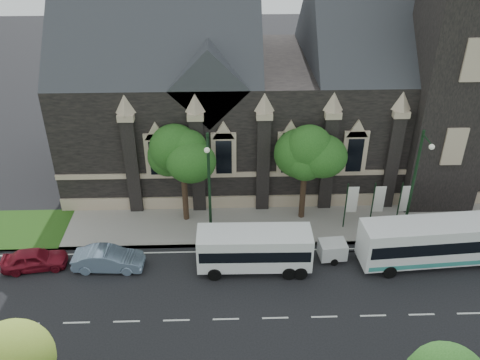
{
  "coord_description": "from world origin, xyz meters",
  "views": [
    {
      "loc": [
        -2.84,
        -22.01,
        22.98
      ],
      "look_at": [
        -1.96,
        6.0,
        6.24
      ],
      "focal_mm": 37.87,
      "sensor_mm": 36.0,
      "label": 1
    }
  ],
  "objects_px": {
    "tree_walk_right": "(308,151)",
    "sedan": "(108,259)",
    "box_trailer": "(332,250)",
    "tree_walk_left": "(185,154)",
    "shuttle_bus": "(255,248)",
    "banner_flag_right": "(403,201)",
    "car_far_red": "(35,259)",
    "street_lamp_mid": "(209,187)",
    "banner_flag_left": "(350,202)",
    "banner_flag_center": "(377,202)",
    "street_lamp_near": "(415,183)",
    "tour_coach": "(444,241)"
  },
  "relations": [
    {
      "from": "tree_walk_right",
      "to": "sedan",
      "type": "bearing_deg",
      "value": -157.81
    },
    {
      "from": "box_trailer",
      "to": "tree_walk_left",
      "type": "bearing_deg",
      "value": 148.11
    },
    {
      "from": "tree_walk_right",
      "to": "box_trailer",
      "type": "bearing_deg",
      "value": -76.66
    },
    {
      "from": "tree_walk_left",
      "to": "sedan",
      "type": "distance_m",
      "value": 9.17
    },
    {
      "from": "tree_walk_left",
      "to": "shuttle_bus",
      "type": "xyz_separation_m",
      "value": [
        4.78,
        -6.0,
        -4.04
      ]
    },
    {
      "from": "banner_flag_right",
      "to": "box_trailer",
      "type": "relative_size",
      "value": 1.48
    },
    {
      "from": "car_far_red",
      "to": "tree_walk_right",
      "type": "bearing_deg",
      "value": -81.64
    },
    {
      "from": "banner_flag_right",
      "to": "street_lamp_mid",
      "type": "bearing_deg",
      "value": -172.4
    },
    {
      "from": "banner_flag_left",
      "to": "car_far_red",
      "type": "height_order",
      "value": "banner_flag_left"
    },
    {
      "from": "street_lamp_mid",
      "to": "box_trailer",
      "type": "bearing_deg",
      "value": -11.01
    },
    {
      "from": "shuttle_bus",
      "to": "box_trailer",
      "type": "distance_m",
      "value": 5.6
    },
    {
      "from": "tree_walk_left",
      "to": "banner_flag_right",
      "type": "xyz_separation_m",
      "value": [
        16.08,
        -1.7,
        -3.35
      ]
    },
    {
      "from": "banner_flag_center",
      "to": "box_trailer",
      "type": "distance_m",
      "value": 5.45
    },
    {
      "from": "street_lamp_near",
      "to": "banner_flag_center",
      "type": "xyz_separation_m",
      "value": [
        -1.71,
        1.91,
        -2.73
      ]
    },
    {
      "from": "banner_flag_left",
      "to": "shuttle_bus",
      "type": "relative_size",
      "value": 0.52
    },
    {
      "from": "banner_flag_left",
      "to": "box_trailer",
      "type": "distance_m",
      "value": 4.3
    },
    {
      "from": "banner_flag_right",
      "to": "shuttle_bus",
      "type": "distance_m",
      "value": 12.12
    },
    {
      "from": "car_far_red",
      "to": "tour_coach",
      "type": "bearing_deg",
      "value": -98.34
    },
    {
      "from": "box_trailer",
      "to": "sedan",
      "type": "distance_m",
      "value": 15.4
    },
    {
      "from": "tree_walk_left",
      "to": "banner_flag_right",
      "type": "distance_m",
      "value": 16.52
    },
    {
      "from": "box_trailer",
      "to": "sedan",
      "type": "bearing_deg",
      "value": 177.11
    },
    {
      "from": "street_lamp_mid",
      "to": "box_trailer",
      "type": "relative_size",
      "value": 3.33
    },
    {
      "from": "banner_flag_left",
      "to": "tour_coach",
      "type": "distance_m",
      "value": 6.95
    },
    {
      "from": "banner_flag_right",
      "to": "tour_coach",
      "type": "xyz_separation_m",
      "value": [
        1.58,
        -4.1,
        -0.57
      ]
    },
    {
      "from": "street_lamp_near",
      "to": "sedan",
      "type": "height_order",
      "value": "street_lamp_near"
    },
    {
      "from": "banner_flag_center",
      "to": "banner_flag_right",
      "type": "xyz_separation_m",
      "value": [
        2.0,
        0.0,
        0.0
      ]
    },
    {
      "from": "tree_walk_right",
      "to": "box_trailer",
      "type": "xyz_separation_m",
      "value": [
        1.25,
        -5.26,
        -5.01
      ]
    },
    {
      "from": "street_lamp_near",
      "to": "car_far_red",
      "type": "xyz_separation_m",
      "value": [
        -25.96,
        -1.94,
        -4.38
      ]
    },
    {
      "from": "banner_flag_center",
      "to": "sedan",
      "type": "distance_m",
      "value": 19.71
    },
    {
      "from": "street_lamp_mid",
      "to": "car_far_red",
      "type": "distance_m",
      "value": 12.88
    },
    {
      "from": "street_lamp_mid",
      "to": "car_far_red",
      "type": "relative_size",
      "value": 2.09
    },
    {
      "from": "tree_walk_left",
      "to": "box_trailer",
      "type": "height_order",
      "value": "tree_walk_left"
    },
    {
      "from": "street_lamp_mid",
      "to": "shuttle_bus",
      "type": "relative_size",
      "value": 1.18
    },
    {
      "from": "banner_flag_right",
      "to": "sedan",
      "type": "xyz_separation_m",
      "value": [
        -21.22,
        -4.06,
        -1.6
      ]
    },
    {
      "from": "shuttle_bus",
      "to": "box_trailer",
      "type": "relative_size",
      "value": 2.83
    },
    {
      "from": "shuttle_bus",
      "to": "box_trailer",
      "type": "xyz_separation_m",
      "value": [
        5.48,
        0.74,
        -0.89
      ]
    },
    {
      "from": "banner_flag_right",
      "to": "sedan",
      "type": "height_order",
      "value": "banner_flag_right"
    },
    {
      "from": "tree_walk_left",
      "to": "banner_flag_left",
      "type": "height_order",
      "value": "tree_walk_left"
    },
    {
      "from": "banner_flag_center",
      "to": "banner_flag_right",
      "type": "bearing_deg",
      "value": 0.0
    },
    {
      "from": "box_trailer",
      "to": "car_far_red",
      "type": "bearing_deg",
      "value": 176.05
    },
    {
      "from": "tree_walk_right",
      "to": "sedan",
      "type": "relative_size",
      "value": 1.64
    },
    {
      "from": "street_lamp_near",
      "to": "box_trailer",
      "type": "relative_size",
      "value": 3.33
    },
    {
      "from": "tree_walk_right",
      "to": "shuttle_bus",
      "type": "relative_size",
      "value": 1.02
    },
    {
      "from": "tree_walk_right",
      "to": "street_lamp_near",
      "type": "height_order",
      "value": "street_lamp_near"
    },
    {
      "from": "street_lamp_near",
      "to": "banner_flag_left",
      "type": "bearing_deg",
      "value": 152.82
    },
    {
      "from": "street_lamp_mid",
      "to": "shuttle_bus",
      "type": "xyz_separation_m",
      "value": [
        2.98,
        -2.39,
        -3.41
      ]
    },
    {
      "from": "street_lamp_mid",
      "to": "banner_flag_center",
      "type": "bearing_deg",
      "value": 8.82
    },
    {
      "from": "shuttle_bus",
      "to": "sedan",
      "type": "xyz_separation_m",
      "value": [
        -9.91,
        0.24,
        -0.91
      ]
    },
    {
      "from": "tree_walk_right",
      "to": "street_lamp_near",
      "type": "bearing_deg",
      "value": -28.06
    },
    {
      "from": "tree_walk_right",
      "to": "tour_coach",
      "type": "xyz_separation_m",
      "value": [
        8.65,
        -5.82,
        -4.0
      ]
    }
  ]
}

